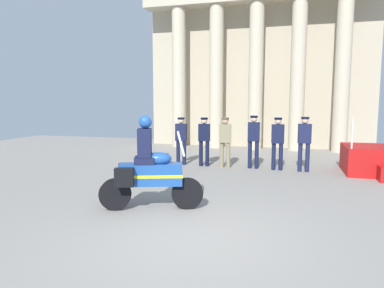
{
  "coord_description": "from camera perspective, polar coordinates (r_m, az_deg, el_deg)",
  "views": [
    {
      "loc": [
        1.55,
        -5.19,
        2.16
      ],
      "look_at": [
        -0.93,
        3.74,
        1.05
      ],
      "focal_mm": 32.94,
      "sensor_mm": 36.0,
      "label": 1
    }
  ],
  "objects": [
    {
      "name": "officer_in_row_2",
      "position": [
        11.59,
        5.39,
        0.93
      ],
      "size": [
        0.4,
        0.26,
        1.65
      ],
      "rotation": [
        0.0,
        0.0,
        3.26
      ],
      "color": "#847A5B",
      "rests_on": "ground_plane"
    },
    {
      "name": "ground_plane",
      "position": [
        5.84,
        -1.03,
        -14.91
      ],
      "size": [
        28.12,
        28.12,
        0.0
      ],
      "primitive_type": "plane",
      "color": "gray"
    },
    {
      "name": "officer_in_row_1",
      "position": [
        11.82,
        1.99,
        1.05
      ],
      "size": [
        0.4,
        0.26,
        1.64
      ],
      "rotation": [
        0.0,
        0.0,
        3.26
      ],
      "color": "black",
      "rests_on": "ground_plane"
    },
    {
      "name": "colonnade_backdrop",
      "position": [
        16.95,
        10.51,
        12.89
      ],
      "size": [
        10.51,
        1.5,
        7.74
      ],
      "color": "#B6AB91",
      "rests_on": "ground_plane"
    },
    {
      "name": "officer_in_row_5",
      "position": [
        11.39,
        17.74,
        0.7
      ],
      "size": [
        0.4,
        0.26,
        1.7
      ],
      "rotation": [
        0.0,
        0.0,
        3.26
      ],
      "color": "#191E42",
      "rests_on": "ground_plane"
    },
    {
      "name": "officer_in_row_0",
      "position": [
        12.1,
        -1.77,
        1.15
      ],
      "size": [
        0.4,
        0.26,
        1.63
      ],
      "rotation": [
        0.0,
        0.0,
        3.26
      ],
      "color": "#141938",
      "rests_on": "ground_plane"
    },
    {
      "name": "officer_in_row_4",
      "position": [
        11.44,
        13.7,
        0.75
      ],
      "size": [
        0.4,
        0.26,
        1.67
      ],
      "rotation": [
        0.0,
        0.0,
        3.26
      ],
      "color": "#141938",
      "rests_on": "ground_plane"
    },
    {
      "name": "motorcycle_with_rider",
      "position": [
        7.1,
        -7.21,
        -4.31
      ],
      "size": [
        2.02,
        0.95,
        1.9
      ],
      "rotation": [
        0.0,
        0.0,
        0.32
      ],
      "color": "black",
      "rests_on": "ground_plane"
    },
    {
      "name": "briefcase_on_ground",
      "position": [
        12.32,
        -4.28,
        -2.43
      ],
      "size": [
        0.1,
        0.32,
        0.36
      ],
      "primitive_type": "cube",
      "color": "black",
      "rests_on": "ground_plane"
    },
    {
      "name": "officer_in_row_3",
      "position": [
        11.57,
        9.94,
        1.06
      ],
      "size": [
        0.4,
        0.26,
        1.72
      ],
      "rotation": [
        0.0,
        0.0,
        3.26
      ],
      "color": "#141938",
      "rests_on": "ground_plane"
    }
  ]
}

